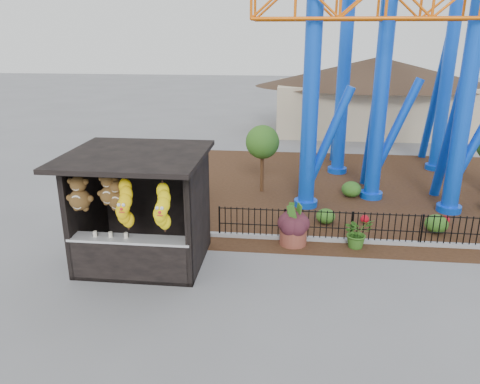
# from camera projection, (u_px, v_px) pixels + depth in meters

# --- Properties ---
(ground) EXTENTS (120.00, 120.00, 0.00)m
(ground) POSITION_uv_depth(u_px,v_px,m) (249.00, 289.00, 11.53)
(ground) COLOR slate
(ground) RESTS_ON ground
(mulch_bed) EXTENTS (18.00, 12.00, 0.02)m
(mulch_bed) POSITION_uv_depth(u_px,v_px,m) (368.00, 191.00, 18.63)
(mulch_bed) COLOR #331E11
(mulch_bed) RESTS_ON ground
(curb) EXTENTS (18.00, 0.18, 0.12)m
(curb) POSITION_uv_depth(u_px,v_px,m) (392.00, 243.00, 13.91)
(curb) COLOR gray
(curb) RESTS_ON ground
(prize_booth) EXTENTS (3.50, 3.40, 3.12)m
(prize_booth) POSITION_uv_depth(u_px,v_px,m) (138.00, 212.00, 12.19)
(prize_booth) COLOR black
(prize_booth) RESTS_ON ground
(picket_fence) EXTENTS (12.20, 0.06, 1.00)m
(picket_fence) POSITION_uv_depth(u_px,v_px,m) (425.00, 230.00, 13.68)
(picket_fence) COLOR black
(picket_fence) RESTS_ON ground
(roller_coaster) EXTENTS (11.00, 6.37, 10.82)m
(roller_coaster) POSITION_uv_depth(u_px,v_px,m) (415.00, 19.00, 16.64)
(roller_coaster) COLOR blue
(roller_coaster) RESTS_ON ground
(terracotta_planter) EXTENTS (1.01, 1.01, 0.55)m
(terracotta_planter) POSITION_uv_depth(u_px,v_px,m) (293.00, 236.00, 13.87)
(terracotta_planter) COLOR brown
(terracotta_planter) RESTS_ON ground
(planter_foliage) EXTENTS (0.70, 0.70, 0.64)m
(planter_foliage) POSITION_uv_depth(u_px,v_px,m) (294.00, 217.00, 13.68)
(planter_foliage) COLOR #38161F
(planter_foliage) RESTS_ON terracotta_planter
(potted_plant) EXTENTS (1.06, 1.00, 0.94)m
(potted_plant) POSITION_uv_depth(u_px,v_px,m) (357.00, 232.00, 13.61)
(potted_plant) COLOR #255A1A
(potted_plant) RESTS_ON ground
(landscaping) EXTENTS (7.99, 4.01, 0.60)m
(landscaping) POSITION_uv_depth(u_px,v_px,m) (405.00, 208.00, 16.03)
(landscaping) COLOR #2B5719
(landscaping) RESTS_ON mulch_bed
(pavilion) EXTENTS (15.00, 15.00, 4.80)m
(pavilion) POSITION_uv_depth(u_px,v_px,m) (377.00, 83.00, 28.71)
(pavilion) COLOR #BFAD8C
(pavilion) RESTS_ON ground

